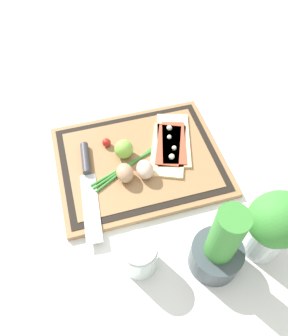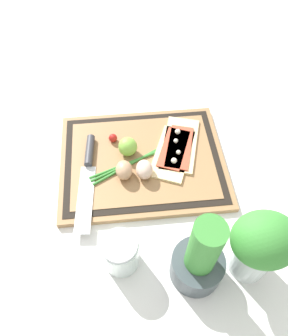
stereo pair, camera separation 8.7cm
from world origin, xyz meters
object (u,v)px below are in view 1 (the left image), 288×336
at_px(pizza_slice_far, 168,149).
at_px(lime, 124,149).
at_px(herb_pot, 219,249).
at_px(egg_brown, 125,173).
at_px(pizza_slice_near, 173,140).
at_px(egg_pink, 144,170).
at_px(knife, 87,173).
at_px(sauce_jar, 140,256).
at_px(herb_glass, 275,225).
at_px(cherry_tomato_red, 106,143).

relative_size(pizza_slice_far, lime, 3.95).
bearing_deg(herb_pot, egg_brown, -62.27).
relative_size(pizza_slice_near, egg_pink, 3.87).
relative_size(knife, lime, 5.67).
height_order(egg_brown, lime, lime).
height_order(knife, sauce_jar, sauce_jar).
bearing_deg(pizza_slice_near, egg_brown, 27.61).
relative_size(egg_brown, sauce_jar, 0.57).
relative_size(pizza_slice_near, herb_pot, 0.94).
distance_m(pizza_slice_far, herb_pot, 0.33).
bearing_deg(pizza_slice_far, lime, -6.85).
bearing_deg(herb_glass, pizza_slice_far, -69.27).
bearing_deg(lime, herb_glass, 126.03).
relative_size(cherry_tomato_red, sauce_jar, 0.25).
bearing_deg(sauce_jar, knife, -74.20).
bearing_deg(herb_glass, sauce_jar, -7.82).
bearing_deg(egg_brown, cherry_tomato_red, -78.59).
height_order(knife, lime, lime).
distance_m(pizza_slice_near, lime, 0.15).
bearing_deg(herb_pot, lime, -69.80).
bearing_deg(egg_pink, sauce_jar, 72.25).
distance_m(pizza_slice_far, egg_pink, 0.11).
bearing_deg(cherry_tomato_red, herb_pot, 113.02).
height_order(cherry_tomato_red, herb_glass, herb_glass).
distance_m(egg_brown, cherry_tomato_red, 0.13).
xyz_separation_m(knife, lime, (-0.11, -0.04, 0.02)).
xyz_separation_m(pizza_slice_near, sauce_jar, (0.18, 0.31, 0.02)).
relative_size(pizza_slice_far, knife, 0.70).
distance_m(egg_pink, cherry_tomato_red, 0.15).
bearing_deg(knife, cherry_tomato_red, -129.34).
xyz_separation_m(knife, herb_glass, (-0.36, 0.30, 0.09)).
xyz_separation_m(pizza_slice_near, herb_glass, (-0.10, 0.35, 0.10)).
bearing_deg(egg_brown, sauce_jar, 84.60).
xyz_separation_m(egg_brown, herb_pot, (-0.14, 0.27, 0.04)).
bearing_deg(cherry_tomato_red, pizza_slice_near, 168.92).
xyz_separation_m(pizza_slice_near, knife, (0.26, 0.05, 0.00)).
bearing_deg(pizza_slice_near, knife, 10.89).
xyz_separation_m(egg_brown, egg_pink, (-0.05, 0.00, 0.00)).
distance_m(egg_brown, lime, 0.08).
distance_m(lime, herb_pot, 0.37).
bearing_deg(herb_glass, knife, -40.06).
bearing_deg(pizza_slice_far, knife, 5.86).
height_order(knife, egg_pink, egg_pink).
distance_m(knife, lime, 0.12).
height_order(pizza_slice_near, egg_pink, egg_pink).
bearing_deg(knife, herb_glass, 139.94).
bearing_deg(knife, pizza_slice_near, -169.11).
bearing_deg(cherry_tomato_red, pizza_slice_far, 159.18).
distance_m(cherry_tomato_red, herb_pot, 0.43).
bearing_deg(pizza_slice_near, pizza_slice_far, 47.39).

